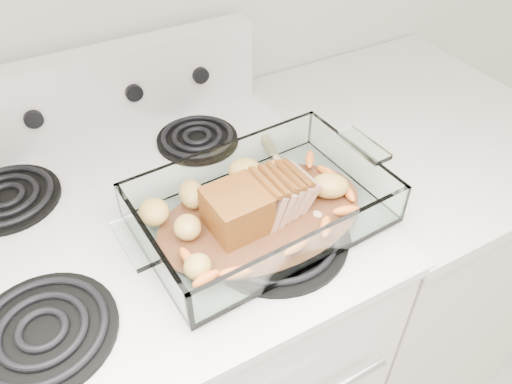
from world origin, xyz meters
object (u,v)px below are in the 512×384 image
counter_right (384,254)px  electric_range (167,353)px  pork_roast (252,204)px  baking_dish (262,211)px

counter_right → electric_range: bearing=179.9°
electric_range → pork_roast: 0.55m
electric_range → baking_dish: size_ratio=2.72×
counter_right → baking_dish: bearing=-166.2°
counter_right → baking_dish: (-0.48, -0.12, 0.50)m
electric_range → pork_roast: bearing=-34.6°
baking_dish → pork_roast: size_ratio=2.12×
counter_right → baking_dish: 0.70m
electric_range → counter_right: size_ratio=1.20×
electric_range → baking_dish: 0.53m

